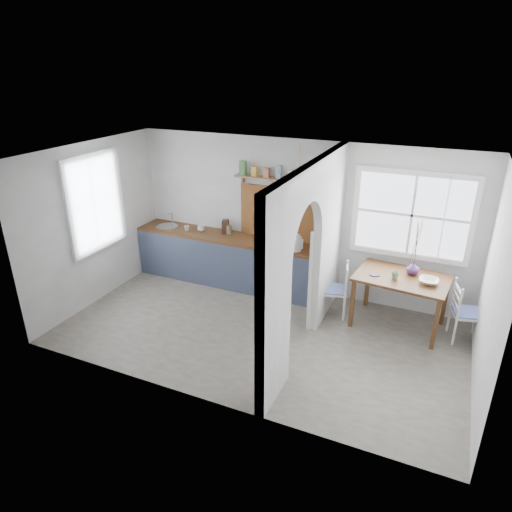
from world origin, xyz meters
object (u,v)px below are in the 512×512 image
at_px(chair_right, 468,312).
at_px(kettle, 296,243).
at_px(chair_left, 334,289).
at_px(dining_table, 399,301).
at_px(vase, 413,268).

bearing_deg(chair_right, kettle, 72.91).
relative_size(chair_left, chair_right, 0.98).
distance_m(dining_table, chair_left, 0.98).
relative_size(dining_table, chair_left, 1.51).
distance_m(dining_table, kettle, 1.81).
xyz_separation_m(dining_table, kettle, (-1.69, 0.13, 0.63)).
relative_size(chair_right, vase, 4.47).
bearing_deg(chair_right, dining_table, 75.92).
bearing_deg(chair_left, vase, 87.86).
bearing_deg(kettle, chair_right, 17.37).
height_order(chair_left, vase, vase).
distance_m(chair_right, kettle, 2.71).
height_order(chair_right, kettle, kettle).
height_order(chair_right, vase, vase).
relative_size(chair_left, kettle, 3.15).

